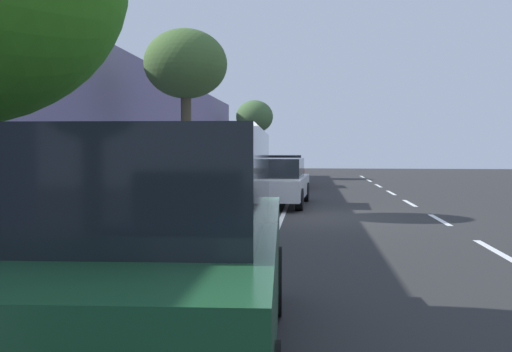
% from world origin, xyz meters
% --- Properties ---
extents(ground, '(69.78, 69.78, 0.00)m').
position_xyz_m(ground, '(0.00, 0.00, 0.00)').
color(ground, '#2B2B2B').
extents(sidewalk, '(3.28, 43.61, 0.13)m').
position_xyz_m(sidewalk, '(3.99, 0.00, 0.07)').
color(sidewalk, '#948FA0').
rests_on(sidewalk, ground).
extents(curb_edge, '(0.16, 43.61, 0.13)m').
position_xyz_m(curb_edge, '(2.27, 0.00, 0.07)').
color(curb_edge, gray).
rests_on(curb_edge, ground).
extents(lane_stripe_centre, '(0.14, 44.20, 0.01)m').
position_xyz_m(lane_stripe_centre, '(-3.27, 0.29, 0.00)').
color(lane_stripe_centre, white).
rests_on(lane_stripe_centre, ground).
extents(lane_stripe_bike_edge, '(0.12, 43.61, 0.01)m').
position_xyz_m(lane_stripe_bike_edge, '(0.80, 0.00, 0.00)').
color(lane_stripe_bike_edge, white).
rests_on(lane_stripe_bike_edge, ground).
extents(building_facade, '(0.50, 43.61, 4.79)m').
position_xyz_m(building_facade, '(5.88, 0.00, 2.40)').
color(building_facade, slate).
rests_on(building_facade, ground).
extents(parked_sedan_red_nearest, '(2.02, 4.49, 1.52)m').
position_xyz_m(parked_sedan_red_nearest, '(1.32, -11.40, 0.75)').
color(parked_sedan_red_nearest, maroon).
rests_on(parked_sedan_red_nearest, ground).
extents(parked_sedan_silver_second, '(2.03, 4.49, 1.52)m').
position_xyz_m(parked_sedan_silver_second, '(1.11, -2.82, 0.75)').
color(parked_sedan_silver_second, '#B7BABF').
rests_on(parked_sedan_silver_second, ground).
extents(parked_suv_green_mid, '(2.16, 4.79, 1.99)m').
position_xyz_m(parked_suv_green_mid, '(1.26, 10.09, 1.03)').
color(parked_suv_green_mid, '#1E512D').
rests_on(parked_suv_green_mid, ground).
extents(bicycle_at_curb, '(1.56, 0.88, 0.77)m').
position_xyz_m(bicycle_at_curb, '(1.81, 2.42, 0.38)').
color(bicycle_at_curb, black).
rests_on(bicycle_at_curb, ground).
extents(cyclist_with_backpack, '(0.48, 0.60, 1.79)m').
position_xyz_m(cyclist_with_backpack, '(2.03, 1.97, 1.10)').
color(cyclist_with_backpack, '#C6B284').
rests_on(cyclist_with_backpack, ground).
extents(street_tree_near_cyclist, '(2.24, 2.24, 4.61)m').
position_xyz_m(street_tree_near_cyclist, '(3.46, -17.91, 3.64)').
color(street_tree_near_cyclist, '#543421').
rests_on(street_tree_near_cyclist, sidewalk).
extents(street_tree_mid_block, '(2.27, 2.27, 4.95)m').
position_xyz_m(street_tree_mid_block, '(3.46, -0.04, 4.08)').
color(street_tree_mid_block, '#4E4531').
rests_on(street_tree_mid_block, sidewalk).
extents(pedestrian_on_phone, '(0.43, 0.50, 1.56)m').
position_xyz_m(pedestrian_on_phone, '(3.85, 3.33, 1.00)').
color(pedestrian_on_phone, black).
rests_on(pedestrian_on_phone, sidewalk).
extents(fire_hydrant, '(0.22, 0.22, 0.84)m').
position_xyz_m(fire_hydrant, '(2.70, -7.48, 0.56)').
color(fire_hydrant, red).
rests_on(fire_hydrant, sidewalk).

